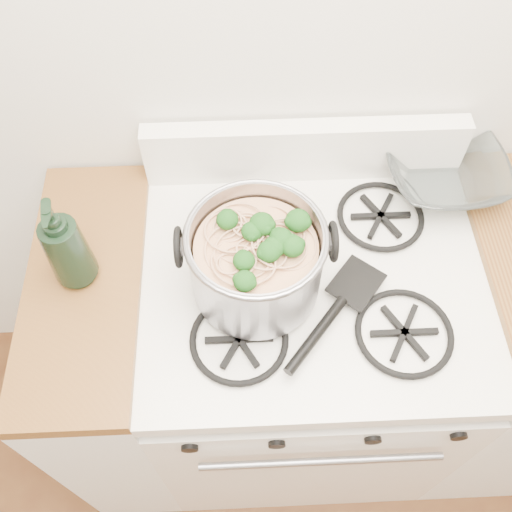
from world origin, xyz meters
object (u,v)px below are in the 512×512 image
object	(u,v)px
stock_pot	(256,261)
bottle	(64,243)
spatula	(357,281)
glass_bowl	(443,176)
gas_range	(301,360)

from	to	relation	value
stock_pot	bottle	bearing A→B (deg)	173.94
spatula	glass_bowl	xyz separation A→B (m)	(0.25, 0.28, 0.00)
gas_range	bottle	distance (m)	0.79
gas_range	glass_bowl	distance (m)	0.65
stock_pot	gas_range	bearing A→B (deg)	9.75
gas_range	bottle	world-z (taller)	bottle
stock_pot	spatula	world-z (taller)	stock_pot
gas_range	bottle	bearing A→B (deg)	177.96
stock_pot	glass_bowl	size ratio (longest dim) A/B	2.73
spatula	bottle	distance (m)	0.61
gas_range	stock_pot	bearing A→B (deg)	-170.25
stock_pot	spatula	distance (m)	0.23
gas_range	spatula	bearing A→B (deg)	-21.65
gas_range	stock_pot	world-z (taller)	stock_pot
gas_range	spatula	size ratio (longest dim) A/B	2.98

